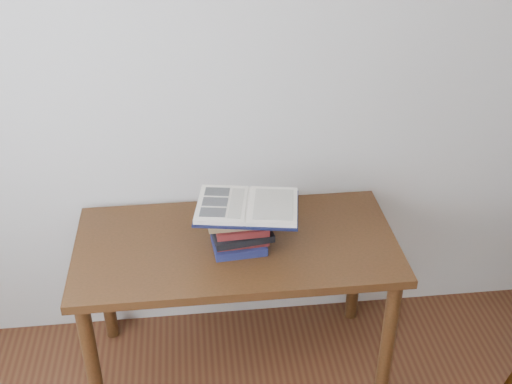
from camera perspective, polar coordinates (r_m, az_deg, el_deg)
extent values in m
cube|color=beige|center=(2.69, -1.35, 10.62)|extent=(3.50, 0.04, 2.60)
cube|color=#462511|center=(2.65, -1.77, -4.76)|extent=(1.32, 0.66, 0.04)
cylinder|color=#462511|center=(2.71, -14.31, -14.90)|extent=(0.06, 0.06, 0.67)
cylinder|color=#462511|center=(2.78, 11.61, -13.02)|extent=(0.06, 0.06, 0.67)
cylinder|color=#462511|center=(3.11, -13.30, -7.71)|extent=(0.06, 0.06, 0.67)
cylinder|color=#462511|center=(3.17, 8.85, -6.27)|extent=(0.06, 0.06, 0.67)
cube|color=#161C43|center=(2.60, -1.55, -4.62)|extent=(0.22, 0.18, 0.03)
cube|color=maroon|center=(2.60, -1.39, -3.90)|extent=(0.22, 0.17, 0.03)
cube|color=black|center=(2.57, -1.31, -3.59)|extent=(0.26, 0.20, 0.03)
cube|color=maroon|center=(2.56, -1.35, -2.95)|extent=(0.21, 0.17, 0.03)
cube|color=olive|center=(2.55, -1.95, -2.25)|extent=(0.23, 0.18, 0.03)
cube|color=#A58025|center=(2.53, -1.41, -1.74)|extent=(0.23, 0.18, 0.03)
cube|color=black|center=(2.51, -0.78, -1.47)|extent=(0.44, 0.34, 0.01)
cube|color=beige|center=(2.51, -3.06, -1.12)|extent=(0.23, 0.29, 0.02)
cube|color=beige|center=(2.50, 1.50, -1.27)|extent=(0.23, 0.29, 0.02)
cylinder|color=beige|center=(2.50, -0.79, -1.23)|extent=(0.06, 0.26, 0.01)
cube|color=black|center=(2.57, -3.47, 0.04)|extent=(0.11, 0.08, 0.00)
cube|color=black|center=(2.51, -3.66, -0.86)|extent=(0.11, 0.08, 0.00)
cube|color=black|center=(2.45, -3.87, -1.81)|extent=(0.11, 0.08, 0.00)
cube|color=beige|center=(2.50, -1.76, -0.97)|extent=(0.09, 0.22, 0.00)
cube|color=beige|center=(2.49, 1.59, -1.07)|extent=(0.19, 0.24, 0.00)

